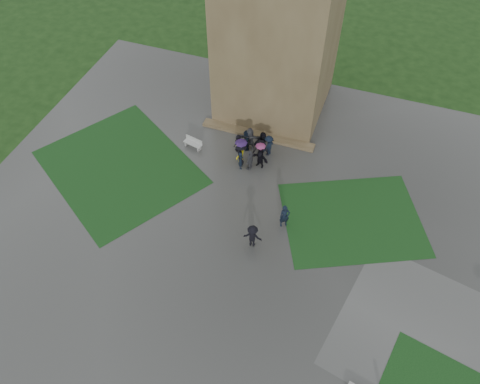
% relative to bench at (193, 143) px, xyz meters
% --- Properties ---
extents(ground, '(120.00, 120.00, 0.00)m').
position_rel_bench_xyz_m(ground, '(4.23, -7.76, -0.46)').
color(ground, black).
extents(plaza, '(34.00, 34.00, 0.02)m').
position_rel_bench_xyz_m(plaza, '(4.23, -5.76, -0.45)').
color(plaza, '#333431').
rests_on(plaza, ground).
extents(lawn_inset_left, '(14.10, 13.46, 0.01)m').
position_rel_bench_xyz_m(lawn_inset_left, '(-4.27, -3.76, -0.43)').
color(lawn_inset_left, '#123413').
rests_on(lawn_inset_left, plaza).
extents(lawn_inset_right, '(11.12, 10.15, 0.01)m').
position_rel_bench_xyz_m(lawn_inset_right, '(12.73, -2.76, -0.43)').
color(lawn_inset_right, '#123413').
rests_on(lawn_inset_right, plaza).
extents(tower_plinth, '(9.00, 0.80, 0.22)m').
position_rel_bench_xyz_m(tower_plinth, '(4.23, 2.84, -0.33)').
color(tower_plinth, brown).
rests_on(tower_plinth, plaza).
extents(bench, '(1.53, 0.76, 0.85)m').
position_rel_bench_xyz_m(bench, '(0.00, 0.00, 0.00)').
color(bench, '#AAAAA6').
rests_on(bench, plaza).
extents(visitor_cluster, '(3.20, 3.40, 2.35)m').
position_rel_bench_xyz_m(visitor_cluster, '(4.50, 0.52, 0.52)').
color(visitor_cluster, black).
rests_on(visitor_cluster, plaza).
extents(pedestrian_mid, '(0.82, 0.74, 1.87)m').
position_rel_bench_xyz_m(pedestrian_mid, '(8.53, -4.75, 0.50)').
color(pedestrian_mid, black).
rests_on(pedestrian_mid, plaza).
extents(pedestrian_near, '(1.23, 0.70, 1.83)m').
position_rel_bench_xyz_m(pedestrian_near, '(7.07, -6.92, 0.48)').
color(pedestrian_near, black).
rests_on(pedestrian_near, plaza).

